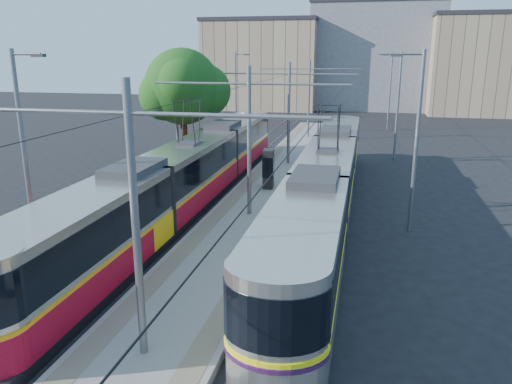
# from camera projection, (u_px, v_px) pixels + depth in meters

# --- Properties ---
(ground) EXTENTS (160.00, 160.00, 0.00)m
(ground) POSITION_uv_depth(u_px,v_px,m) (195.00, 293.00, 16.85)
(ground) COLOR black
(ground) RESTS_ON ground
(platform) EXTENTS (4.00, 50.00, 0.30)m
(platform) POSITION_uv_depth(u_px,v_px,m) (281.00, 174.00, 32.80)
(platform) COLOR gray
(platform) RESTS_ON ground
(tactile_strip_left) EXTENTS (0.70, 50.00, 0.01)m
(tactile_strip_left) POSITION_uv_depth(u_px,v_px,m) (259.00, 171.00, 33.06)
(tactile_strip_left) COLOR gray
(tactile_strip_left) RESTS_ON platform
(tactile_strip_right) EXTENTS (0.70, 50.00, 0.01)m
(tactile_strip_right) POSITION_uv_depth(u_px,v_px,m) (303.00, 173.00, 32.46)
(tactile_strip_right) COLOR gray
(tactile_strip_right) RESTS_ON platform
(rails) EXTENTS (8.71, 70.00, 0.03)m
(rails) POSITION_uv_depth(u_px,v_px,m) (281.00, 176.00, 32.84)
(rails) COLOR gray
(rails) RESTS_ON ground
(track_arrow) EXTENTS (1.20, 5.00, 0.01)m
(track_arrow) POSITION_uv_depth(u_px,v_px,m) (47.00, 326.00, 14.78)
(track_arrow) COLOR silver
(track_arrow) RESTS_ON ground
(tram_left) EXTENTS (2.43, 31.82, 5.50)m
(tram_left) POSITION_uv_depth(u_px,v_px,m) (190.00, 174.00, 26.21)
(tram_left) COLOR black
(tram_left) RESTS_ON ground
(tram_right) EXTENTS (2.43, 29.20, 5.50)m
(tram_right) POSITION_uv_depth(u_px,v_px,m) (327.00, 181.00, 24.13)
(tram_right) COLOR black
(tram_right) RESTS_ON ground
(catenary) EXTENTS (9.20, 70.00, 7.00)m
(catenary) POSITION_uv_depth(u_px,v_px,m) (273.00, 112.00, 28.96)
(catenary) COLOR slate
(catenary) RESTS_ON platform
(street_lamps) EXTENTS (15.18, 38.22, 8.00)m
(street_lamps) POSITION_uv_depth(u_px,v_px,m) (291.00, 107.00, 35.49)
(street_lamps) COLOR slate
(street_lamps) RESTS_ON ground
(shelter) EXTENTS (0.72, 1.07, 2.24)m
(shelter) POSITION_uv_depth(u_px,v_px,m) (268.00, 168.00, 28.72)
(shelter) COLOR black
(shelter) RESTS_ON platform
(tree) EXTENTS (5.67, 5.24, 8.24)m
(tree) POSITION_uv_depth(u_px,v_px,m) (188.00, 88.00, 33.99)
(tree) COLOR #382314
(tree) RESTS_ON ground
(building_left) EXTENTS (16.32, 12.24, 12.68)m
(building_left) POSITION_uv_depth(u_px,v_px,m) (264.00, 64.00, 73.69)
(building_left) COLOR tan
(building_left) RESTS_ON ground
(building_centre) EXTENTS (18.36, 14.28, 15.06)m
(building_centre) POSITION_uv_depth(u_px,v_px,m) (375.00, 56.00, 73.80)
(building_centre) COLOR gray
(building_centre) RESTS_ON ground
(building_right) EXTENTS (14.28, 10.20, 12.92)m
(building_right) POSITION_uv_depth(u_px,v_px,m) (484.00, 65.00, 65.51)
(building_right) COLOR tan
(building_right) RESTS_ON ground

